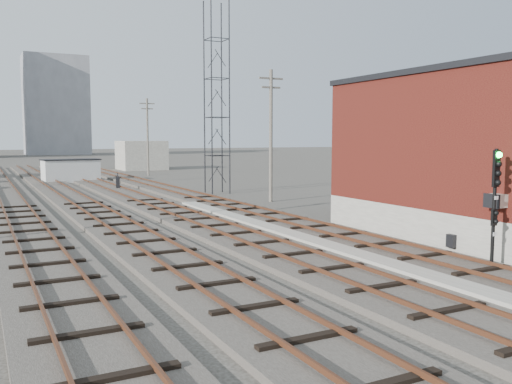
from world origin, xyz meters
TOP-DOWN VIEW (x-y plane):
  - ground at (0.00, 60.00)m, footprint 320.00×320.00m
  - track_right at (2.50, 39.00)m, footprint 3.20×90.00m
  - track_mid_right at (-1.50, 39.00)m, footprint 3.20×90.00m
  - track_mid_left at (-5.50, 39.00)m, footprint 3.20×90.00m
  - track_left at (-9.50, 39.00)m, footprint 3.20×90.00m
  - platform_curb at (0.50, 14.00)m, footprint 0.90×28.00m
  - brick_building at (7.50, 12.00)m, footprint 6.54×12.20m
  - lattice_tower at (5.50, 35.00)m, footprint 1.60×1.60m
  - utility_pole_right_a at (6.50, 28.00)m, footprint 1.80×0.24m
  - utility_pole_right_b at (6.50, 58.00)m, footprint 1.80×0.24m
  - apartment_right at (8.00, 150.00)m, footprint 16.00×12.00m
  - shed_right at (9.00, 70.00)m, footprint 6.00×6.00m
  - signal_mast at (3.70, 7.57)m, footprint 0.40×0.41m
  - switch_stand at (-1.00, 41.05)m, footprint 0.37×0.37m
  - site_trailer at (-3.15, 51.79)m, footprint 5.70×2.92m

SIDE VIEW (x-z plane):
  - ground at x=0.00m, z-range 0.00..0.00m
  - track_right at x=2.50m, z-range -0.09..0.30m
  - track_mid_right at x=-1.50m, z-range -0.09..0.30m
  - track_mid_left at x=-5.50m, z-range -0.09..0.30m
  - track_left at x=-9.50m, z-range -0.09..0.30m
  - platform_curb at x=0.50m, z-range 0.00..0.26m
  - switch_stand at x=-1.00m, z-range -0.04..1.32m
  - site_trailer at x=-3.15m, z-range 0.01..2.32m
  - shed_right at x=9.00m, z-range 0.00..4.00m
  - signal_mast at x=3.70m, z-range 0.35..4.39m
  - brick_building at x=7.50m, z-range 0.02..7.24m
  - utility_pole_right_a at x=6.50m, z-range 0.30..9.30m
  - utility_pole_right_b at x=6.50m, z-range 0.30..9.30m
  - lattice_tower at x=5.50m, z-range 0.00..15.00m
  - apartment_right at x=8.00m, z-range 0.00..26.00m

